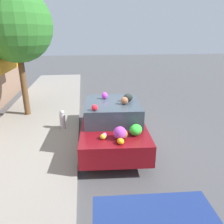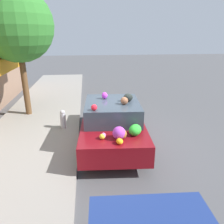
# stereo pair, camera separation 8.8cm
# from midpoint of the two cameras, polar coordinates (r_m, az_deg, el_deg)

# --- Properties ---
(ground_plane) EXTENTS (60.00, 60.00, 0.00)m
(ground_plane) POSITION_cam_midpoint_polar(r_m,az_deg,el_deg) (7.30, -0.35, -7.81)
(ground_plane) COLOR #4C4C4F
(sidewalk_curb) EXTENTS (24.00, 3.20, 0.13)m
(sidewalk_curb) POSITION_cam_midpoint_polar(r_m,az_deg,el_deg) (7.48, -21.57, -8.08)
(sidewalk_curb) COLOR gray
(sidewalk_curb) RESTS_ON ground
(street_tree) EXTENTS (2.76, 2.76, 4.92)m
(street_tree) POSITION_cam_midpoint_polar(r_m,az_deg,el_deg) (9.49, -24.14, 19.89)
(street_tree) COLOR brown
(street_tree) RESTS_ON sidewalk_curb
(fire_hydrant) EXTENTS (0.20, 0.20, 0.70)m
(fire_hydrant) POSITION_cam_midpoint_polar(r_m,az_deg,el_deg) (8.05, -13.11, -1.90)
(fire_hydrant) COLOR #B2B2B7
(fire_hydrant) RESTS_ON sidewalk_curb
(art_car) EXTENTS (4.18, 2.12, 1.69)m
(art_car) POSITION_cam_midpoint_polar(r_m,az_deg,el_deg) (6.94, -0.26, -2.50)
(art_car) COLOR maroon
(art_car) RESTS_ON ground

